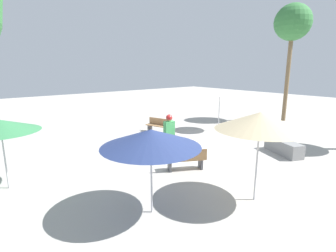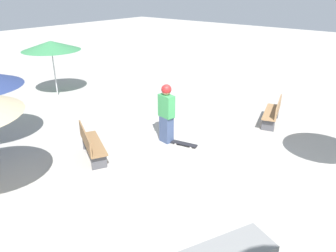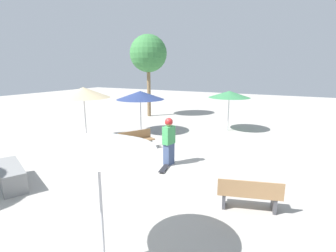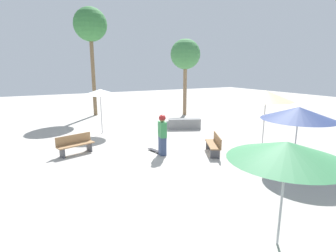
# 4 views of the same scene
# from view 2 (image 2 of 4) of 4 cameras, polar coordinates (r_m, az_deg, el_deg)

# --- Properties ---
(ground_plane) EXTENTS (60.00, 60.00, 0.00)m
(ground_plane) POSITION_cam_2_polar(r_m,az_deg,el_deg) (9.20, 1.42, -5.11)
(ground_plane) COLOR #ADA8A0
(skater_main) EXTENTS (0.51, 0.34, 1.79)m
(skater_main) POSITION_cam_2_polar(r_m,az_deg,el_deg) (9.60, -0.28, 2.52)
(skater_main) COLOR #38476B
(skater_main) RESTS_ON ground_plane
(skateboard) EXTENTS (0.82, 0.37, 0.07)m
(skateboard) POSITION_cam_2_polar(r_m,az_deg,el_deg) (9.72, 2.84, -3.10)
(skateboard) COLOR black
(skateboard) RESTS_ON ground_plane
(bench_near) EXTENTS (1.62, 1.12, 0.85)m
(bench_near) POSITION_cam_2_polar(r_m,az_deg,el_deg) (9.11, -13.24, -3.09)
(bench_near) COLOR #47474C
(bench_near) RESTS_ON ground_plane
(bench_far) EXTENTS (0.88, 1.66, 0.85)m
(bench_far) POSITION_cam_2_polar(r_m,az_deg,el_deg) (11.62, 17.84, 2.29)
(bench_far) COLOR #47474C
(bench_far) RESTS_ON ground_plane
(shade_umbrella_green) EXTENTS (2.35, 2.35, 2.30)m
(shade_umbrella_green) POSITION_cam_2_polar(r_m,az_deg,el_deg) (14.45, -19.73, 13.04)
(shade_umbrella_green) COLOR #B7B7BC
(shade_umbrella_green) RESTS_ON ground_plane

